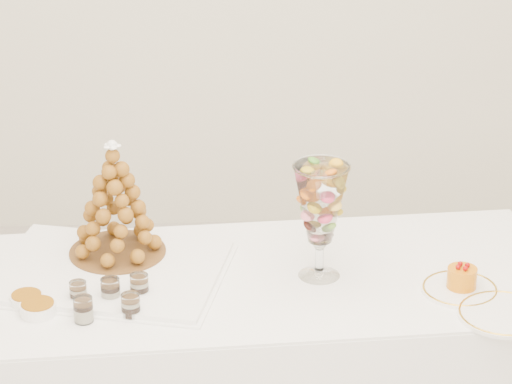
{
  "coord_description": "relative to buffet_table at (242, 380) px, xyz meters",
  "views": [
    {
      "loc": [
        -0.13,
        -2.71,
        2.28
      ],
      "look_at": [
        0.01,
        0.22,
        0.95
      ],
      "focal_mm": 85.0,
      "sensor_mm": 36.0,
      "label": 1
    }
  ],
  "objects": [
    {
      "name": "verrine_a",
      "position": [
        -0.44,
        -0.12,
        0.37
      ],
      "size": [
        0.05,
        0.05,
        0.06
      ],
      "primitive_type": "cylinder",
      "rotation": [
        0.0,
        0.0,
        -0.06
      ],
      "color": "white",
      "rests_on": "buffet_table"
    },
    {
      "name": "verrine_d",
      "position": [
        -0.42,
        -0.21,
        0.37
      ],
      "size": [
        0.06,
        0.06,
        0.07
      ],
      "primitive_type": "cylinder",
      "rotation": [
        0.0,
        0.0,
        0.32
      ],
      "color": "white",
      "rests_on": "buffet_table"
    },
    {
      "name": "mousse_cake",
      "position": [
        0.6,
        -0.09,
        0.37
      ],
      "size": [
        0.08,
        0.08,
        0.07
      ],
      "color": "orange",
      "rests_on": "cake_plate"
    },
    {
      "name": "ramekin_back",
      "position": [
        -0.58,
        -0.12,
        0.35
      ],
      "size": [
        0.09,
        0.09,
        0.03
      ],
      "primitive_type": "cylinder",
      "color": "white",
      "rests_on": "buffet_table"
    },
    {
      "name": "lace_tray",
      "position": [
        -0.37,
        0.03,
        0.35
      ],
      "size": [
        0.71,
        0.59,
        0.02
      ],
      "primitive_type": "cube",
      "rotation": [
        0.0,
        0.0,
        -0.24
      ],
      "color": "white",
      "rests_on": "buffet_table"
    },
    {
      "name": "buffet_table",
      "position": [
        0.0,
        0.0,
        0.0
      ],
      "size": [
        1.81,
        0.82,
        0.67
      ],
      "rotation": [
        0.0,
        0.0,
        0.07
      ],
      "color": "white",
      "rests_on": "ground"
    },
    {
      "name": "verrine_c",
      "position": [
        -0.28,
        -0.09,
        0.37
      ],
      "size": [
        0.06,
        0.06,
        0.07
      ],
      "primitive_type": "cylinder",
      "rotation": [
        0.0,
        0.0,
        0.28
      ],
      "color": "white",
      "rests_on": "buffet_table"
    },
    {
      "name": "ramekin_front",
      "position": [
        -0.54,
        -0.17,
        0.35
      ],
      "size": [
        0.1,
        0.1,
        0.03
      ],
      "primitive_type": "cylinder",
      "color": "white",
      "rests_on": "buffet_table"
    },
    {
      "name": "cake_plate",
      "position": [
        0.59,
        -0.1,
        0.34
      ],
      "size": [
        0.21,
        0.21,
        0.01
      ],
      "primitive_type": "cylinder",
      "color": "white",
      "rests_on": "buffet_table"
    },
    {
      "name": "spare_plate",
      "position": [
        0.68,
        -0.24,
        0.34
      ],
      "size": [
        0.24,
        0.24,
        0.01
      ],
      "primitive_type": "cylinder",
      "color": "white",
      "rests_on": "buffet_table"
    },
    {
      "name": "macaron_vase",
      "position": [
        0.22,
        0.01,
        0.55
      ],
      "size": [
        0.15,
        0.15,
        0.33
      ],
      "color": "white",
      "rests_on": "buffet_table"
    },
    {
      "name": "croquembouche",
      "position": [
        -0.35,
        0.13,
        0.52
      ],
      "size": [
        0.28,
        0.28,
        0.34
      ],
      "rotation": [
        0.0,
        0.0,
        0.07
      ],
      "color": "brown",
      "rests_on": "lace_tray"
    },
    {
      "name": "verrine_e",
      "position": [
        -0.3,
        -0.2,
        0.37
      ],
      "size": [
        0.06,
        0.06,
        0.07
      ],
      "primitive_type": "cylinder",
      "rotation": [
        0.0,
        0.0,
        0.15
      ],
      "color": "white",
      "rests_on": "buffet_table"
    },
    {
      "name": "verrine_b",
      "position": [
        -0.35,
        -0.12,
        0.37
      ],
      "size": [
        0.06,
        0.06,
        0.07
      ],
      "primitive_type": "cylinder",
      "rotation": [
        0.0,
        0.0,
        -0.19
      ],
      "color": "white",
      "rests_on": "buffet_table"
    }
  ]
}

